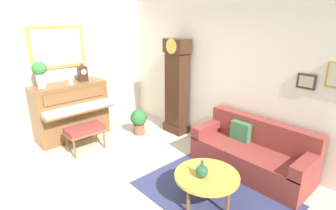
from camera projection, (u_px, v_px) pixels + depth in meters
ground_plane at (117, 193)px, 3.94m from camera, size 6.40×6.00×0.10m
wall_left at (43, 71)px, 5.30m from camera, size 0.13×4.90×2.80m
wall_back at (222, 74)px, 5.00m from camera, size 5.30×0.13×2.80m
area_rug at (213, 194)px, 3.84m from camera, size 2.10×1.50×0.01m
piano at (71, 110)px, 5.51m from camera, size 0.87×1.44×1.16m
piano_bench at (85, 130)px, 4.99m from camera, size 0.42×0.70×0.48m
grandfather_clock at (176, 90)px, 5.64m from camera, size 0.52×0.34×2.03m
couch at (252, 153)px, 4.36m from camera, size 1.90×0.80×0.84m
coffee_table at (207, 176)px, 3.58m from camera, size 0.88×0.88×0.42m
mantel_clock at (83, 73)px, 5.49m from camera, size 0.13×0.18×0.38m
flower_vase at (40, 71)px, 4.91m from camera, size 0.26×0.26×0.58m
teacup at (71, 83)px, 5.27m from camera, size 0.12×0.12×0.06m
green_jug at (202, 171)px, 3.50m from camera, size 0.17×0.17×0.24m
potted_plant at (139, 120)px, 5.72m from camera, size 0.36×0.36×0.56m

